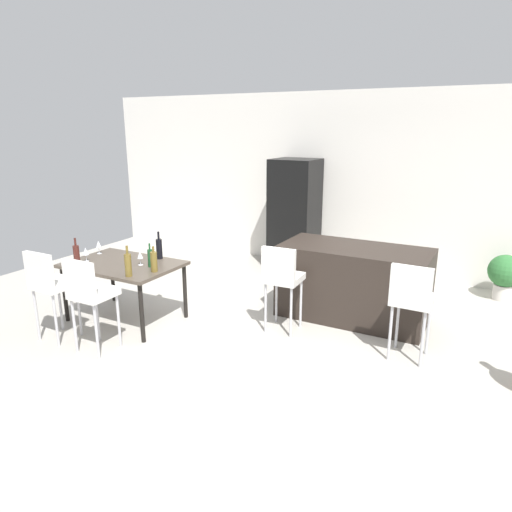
{
  "coord_description": "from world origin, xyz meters",
  "views": [
    {
      "loc": [
        2.05,
        -4.48,
        2.36
      ],
      "look_at": [
        -0.48,
        0.2,
        0.85
      ],
      "focal_mm": 32.33,
      "sensor_mm": 36.0,
      "label": 1
    }
  ],
  "objects": [
    {
      "name": "dining_chair_near",
      "position": [
        -2.26,
        -1.32,
        0.7
      ],
      "size": [
        0.4,
        0.4,
        1.05
      ],
      "color": "silver",
      "rests_on": "ground_plane"
    },
    {
      "name": "ground_plane",
      "position": [
        0.0,
        0.0,
        0.0
      ],
      "size": [
        10.0,
        10.0,
        0.0
      ],
      "primitive_type": "plane",
      "color": "#ADA89E"
    },
    {
      "name": "wine_bottle_middle",
      "position": [
        -1.55,
        -0.46,
        0.85
      ],
      "size": [
        0.06,
        0.06,
        0.29
      ],
      "color": "#194723",
      "rests_on": "dining_table"
    },
    {
      "name": "dining_chair_far",
      "position": [
        -1.65,
        -1.32,
        0.7
      ],
      "size": [
        0.41,
        0.41,
        1.05
      ],
      "color": "silver",
      "rests_on": "ground_plane"
    },
    {
      "name": "kitchen_island",
      "position": [
        0.53,
        0.91,
        0.46
      ],
      "size": [
        1.81,
        0.86,
        0.92
      ],
      "primitive_type": "cube",
      "color": "black",
      "rests_on": "ground_plane"
    },
    {
      "name": "wine_bottle_corner",
      "position": [
        -1.38,
        -0.59,
        0.86
      ],
      "size": [
        0.08,
        0.08,
        0.3
      ],
      "color": "brown",
      "rests_on": "dining_table"
    },
    {
      "name": "bar_chair_left",
      "position": [
        -0.08,
        0.1,
        0.7
      ],
      "size": [
        0.42,
        0.42,
        1.05
      ],
      "color": "silver",
      "rests_on": "ground_plane"
    },
    {
      "name": "wine_bottle_end",
      "position": [
        -1.68,
        -0.14,
        0.87
      ],
      "size": [
        0.08,
        0.08,
        0.35
      ],
      "color": "black",
      "rests_on": "dining_table"
    },
    {
      "name": "wine_bottle_right",
      "position": [
        -1.52,
        -0.85,
        0.88
      ],
      "size": [
        0.08,
        0.08,
        0.35
      ],
      "color": "brown",
      "rests_on": "dining_table"
    },
    {
      "name": "back_wall",
      "position": [
        0.0,
        2.95,
        1.45
      ],
      "size": [
        10.0,
        0.12,
        2.9
      ],
      "primitive_type": "cube",
      "color": "silver",
      "rests_on": "ground_plane"
    },
    {
      "name": "dining_table",
      "position": [
        -1.95,
        -0.5,
        0.67
      ],
      "size": [
        1.36,
        0.92,
        0.74
      ],
      "color": "#4C4238",
      "rests_on": "ground_plane"
    },
    {
      "name": "wine_glass_near",
      "position": [
        -2.4,
        -0.66,
        0.86
      ],
      "size": [
        0.07,
        0.07,
        0.17
      ],
      "color": "silver",
      "rests_on": "dining_table"
    },
    {
      "name": "potted_plant",
      "position": [
        2.2,
        2.5,
        0.38
      ],
      "size": [
        0.45,
        0.45,
        0.65
      ],
      "color": "beige",
      "rests_on": "ground_plane"
    },
    {
      "name": "bar_chair_middle",
      "position": [
        1.36,
        0.1,
        0.7
      ],
      "size": [
        0.41,
        0.41,
        1.05
      ],
      "color": "silver",
      "rests_on": "ground_plane"
    },
    {
      "name": "wine_glass_left",
      "position": [
        -2.53,
        -0.33,
        0.86
      ],
      "size": [
        0.07,
        0.07,
        0.17
      ],
      "color": "silver",
      "rests_on": "dining_table"
    },
    {
      "name": "wine_bottle_far",
      "position": [
        -2.34,
        -0.85,
        0.87
      ],
      "size": [
        0.07,
        0.07,
        0.34
      ],
      "color": "#471E19",
      "rests_on": "dining_table"
    },
    {
      "name": "wine_glass_inner",
      "position": [
        -1.7,
        -0.46,
        0.86
      ],
      "size": [
        0.07,
        0.07,
        0.17
      ],
      "color": "silver",
      "rests_on": "dining_table"
    },
    {
      "name": "refrigerator",
      "position": [
        -0.99,
        2.51,
        0.92
      ],
      "size": [
        0.72,
        0.68,
        1.84
      ],
      "primitive_type": "cube",
      "color": "black",
      "rests_on": "ground_plane"
    }
  ]
}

